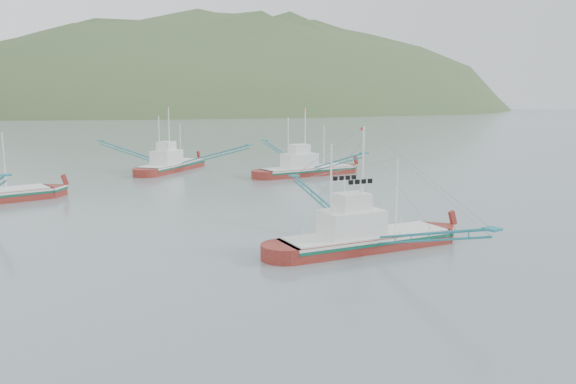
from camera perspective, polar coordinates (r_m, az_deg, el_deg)
ground at (r=42.40m, az=4.54°, el=-5.37°), size 1200.00×1200.00×0.00m
main_boat at (r=41.24m, az=7.79°, el=-3.62°), size 13.44×23.57×9.59m
bg_boat_far at (r=87.91m, az=-11.78°, el=3.59°), size 19.62×22.74×10.44m
bg_boat_right at (r=80.86m, az=1.89°, el=2.71°), size 14.29×25.60×10.36m
headland_right at (r=533.07m, az=-4.02°, el=8.16°), size 684.00×432.00×306.00m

